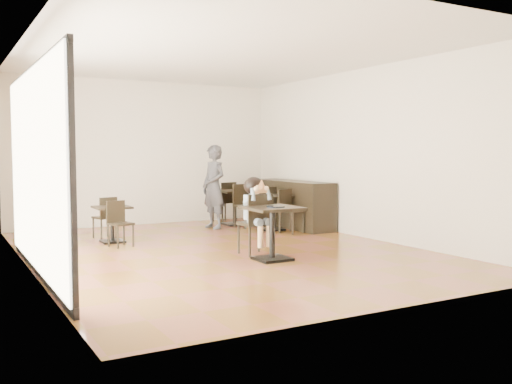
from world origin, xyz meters
TOP-DOWN VIEW (x-y plane):
  - floor at (0.00, 0.00)m, footprint 6.00×8.00m
  - ceiling at (0.00, 0.00)m, footprint 6.00×8.00m
  - wall_back at (0.00, 4.00)m, footprint 6.00×0.01m
  - wall_front at (0.00, -4.00)m, footprint 6.00×0.01m
  - wall_left at (-3.00, 0.00)m, footprint 0.01×8.00m
  - wall_right at (3.00, 0.00)m, footprint 0.01×8.00m
  - storefront_window at (-2.97, -0.50)m, footprint 0.04×4.50m
  - child_table at (0.29, -1.08)m, footprint 0.77×0.77m
  - child_chair at (0.29, -0.53)m, footprint 0.44×0.44m
  - child at (0.29, -0.53)m, footprint 0.44×0.61m
  - plate at (0.29, -1.18)m, footprint 0.27×0.27m
  - pizza_slice at (0.29, -0.72)m, footprint 0.28×0.22m
  - adult_patron at (1.04, 2.59)m, footprint 0.55×0.72m
  - cafe_table_mid at (1.96, 1.74)m, footprint 0.87×0.87m
  - cafe_table_left at (-1.36, 1.78)m, footprint 0.76×0.76m
  - cafe_table_back at (1.69, 2.89)m, footprint 0.87×0.87m
  - chair_mid_a at (2.10, 2.29)m, footprint 0.50×0.50m
  - chair_mid_b at (2.10, 1.19)m, footprint 0.50×0.50m
  - chair_left_a at (-1.36, 2.33)m, footprint 0.43×0.43m
  - chair_left_b at (-1.36, 1.23)m, footprint 0.43×0.43m
  - chair_back_a at (1.69, 3.44)m, footprint 0.50×0.50m
  - chair_back_b at (1.69, 2.34)m, footprint 0.50×0.50m
  - service_counter at (2.65, 2.00)m, footprint 0.60×2.40m

SIDE VIEW (x-z plane):
  - floor at x=0.00m, z-range -0.01..0.01m
  - cafe_table_left at x=-1.36m, z-range 0.00..0.65m
  - cafe_table_mid at x=1.96m, z-range 0.00..0.73m
  - cafe_table_back at x=1.69m, z-range 0.00..0.77m
  - chair_left_a at x=-1.36m, z-range 0.00..0.78m
  - chair_left_b at x=-1.36m, z-range 0.00..0.78m
  - child_table at x=0.29m, z-range 0.00..0.81m
  - chair_mid_a at x=2.10m, z-range 0.00..0.88m
  - chair_mid_b at x=2.10m, z-range 0.00..0.88m
  - chair_back_a at x=1.69m, z-range 0.00..0.93m
  - chair_back_b at x=1.69m, z-range 0.00..0.93m
  - child_chair at x=0.29m, z-range 0.00..0.97m
  - service_counter at x=2.65m, z-range 0.00..1.00m
  - child at x=0.29m, z-range 0.00..1.23m
  - plate at x=0.29m, z-range 0.81..0.83m
  - adult_patron at x=1.04m, z-range 0.00..1.78m
  - pizza_slice at x=0.29m, z-range 1.03..1.09m
  - storefront_window at x=-2.97m, z-range 0.10..2.70m
  - wall_back at x=0.00m, z-range 0.00..3.20m
  - wall_front at x=0.00m, z-range 0.00..3.20m
  - wall_left at x=-3.00m, z-range 0.00..3.20m
  - wall_right at x=3.00m, z-range 0.00..3.20m
  - ceiling at x=0.00m, z-range 3.20..3.21m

